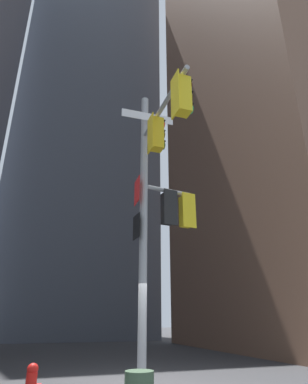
% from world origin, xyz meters
% --- Properties ---
extents(building_tower_right, '(15.13, 15.13, 52.73)m').
position_xyz_m(building_tower_right, '(14.27, 7.55, 26.36)').
color(building_tower_right, brown).
rests_on(building_tower_right, ground).
extents(building_mid_block, '(13.73, 13.73, 39.27)m').
position_xyz_m(building_mid_block, '(0.04, 24.66, 19.64)').
color(building_mid_block, '#4C5460').
rests_on(building_mid_block, ground).
extents(signal_pole_assembly, '(2.63, 3.82, 8.65)m').
position_xyz_m(signal_pole_assembly, '(0.29, -0.53, 5.07)').
color(signal_pole_assembly, '#9EA0A3').
rests_on(signal_pole_assembly, ground).
extents(fire_hydrant, '(0.33, 0.23, 0.73)m').
position_xyz_m(fire_hydrant, '(-2.61, -0.83, 0.38)').
color(fire_hydrant, red).
rests_on(fire_hydrant, ground).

